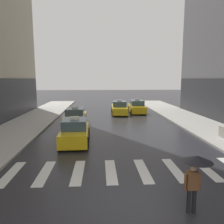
{
  "coord_description": "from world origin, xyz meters",
  "views": [
    {
      "loc": [
        -1.28,
        -6.72,
        4.33
      ],
      "look_at": [
        -0.43,
        8.0,
        2.08
      ],
      "focal_mm": 34.75,
      "sensor_mm": 36.0,
      "label": 1
    }
  ],
  "objects": [
    {
      "name": "pedestrian_with_umbrella",
      "position": [
        1.75,
        -0.36,
        1.52
      ],
      "size": [
        0.96,
        0.96,
        1.94
      ],
      "color": "black",
      "rests_on": "ground"
    },
    {
      "name": "taxi_fourth",
      "position": [
        3.53,
        20.89,
        0.72
      ],
      "size": [
        1.94,
        4.54,
        1.8
      ],
      "color": "yellow",
      "rests_on": "ground"
    },
    {
      "name": "ground_plane",
      "position": [
        0.0,
        0.0,
        0.0
      ],
      "size": [
        160.0,
        160.0,
        0.0
      ],
      "primitive_type": "plane",
      "color": "#26262B"
    },
    {
      "name": "taxi_third",
      "position": [
        1.17,
        19.91,
        0.72
      ],
      "size": [
        2.03,
        4.59,
        1.8
      ],
      "color": "yellow",
      "rests_on": "ground"
    },
    {
      "name": "taxi_second",
      "position": [
        -3.57,
        13.61,
        0.72
      ],
      "size": [
        1.94,
        4.55,
        1.8
      ],
      "color": "gold",
      "rests_on": "ground"
    },
    {
      "name": "crosswalk_markings",
      "position": [
        -0.0,
        3.0,
        0.0
      ],
      "size": [
        11.3,
        2.8,
        0.01
      ],
      "color": "silver",
      "rests_on": "ground"
    },
    {
      "name": "taxi_lead",
      "position": [
        -2.99,
        7.98,
        0.72
      ],
      "size": [
        2.02,
        4.58,
        1.8
      ],
      "color": "yellow",
      "rests_on": "ground"
    }
  ]
}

